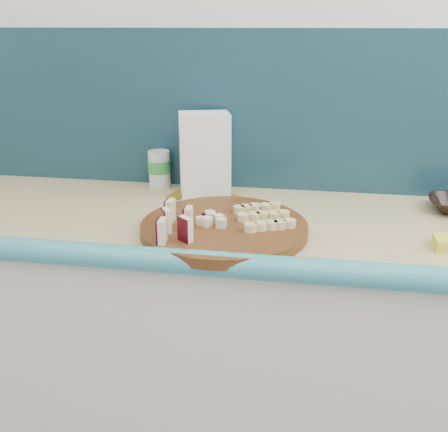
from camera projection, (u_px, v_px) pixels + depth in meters
name	position (u px, v px, depth m)	size (l,w,h in m)	color
kitchen_counter	(188.00, 346.00, 1.60)	(2.20, 0.63, 0.91)	white
backsplash	(202.00, 110.00, 1.61)	(2.20, 0.02, 0.50)	teal
cutting_board	(224.00, 228.00, 1.30)	(0.43, 0.43, 0.03)	#45270E
apple_wedges	(174.00, 222.00, 1.23)	(0.10, 0.18, 0.06)	beige
apple_chunks	(214.00, 220.00, 1.29)	(0.07, 0.07, 0.02)	beige
banana_slices	(263.00, 216.00, 1.32)	(0.18, 0.19, 0.02)	#E1D189
flour_bag	(205.00, 155.00, 1.54)	(0.15, 0.11, 0.26)	white
canister	(159.00, 168.00, 1.65)	(0.08, 0.08, 0.12)	silver
banana_peel	(204.00, 191.00, 1.62)	(0.25, 0.21, 0.01)	gold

